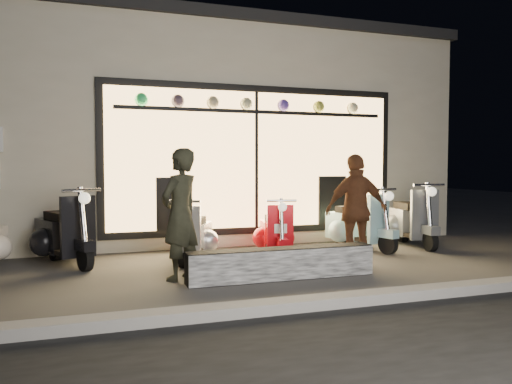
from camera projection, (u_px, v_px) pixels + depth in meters
ground at (246, 270)px, 6.89m from camera, size 40.00×40.00×0.00m
kerb at (305, 304)px, 5.00m from camera, size 40.00×0.25×0.12m
shop_building at (182, 137)px, 11.50m from camera, size 10.20×6.23×4.20m
graffiti_barrier at (282, 263)px, 6.36m from camera, size 2.46×0.28×0.40m
scooter_silver at (194, 235)px, 7.70m from camera, size 0.76×1.25×0.92m
scooter_red at (275, 233)px, 8.08m from camera, size 0.56×1.27×0.90m
scooter_black at (63, 234)px, 7.39m from camera, size 0.89×1.48×1.08m
scooter_blue at (354, 225)px, 8.73m from camera, size 0.74×1.44×1.03m
scooter_grey at (409, 220)px, 9.18m from camera, size 0.65×1.54×1.09m
man at (180, 214)px, 6.29m from camera, size 0.72×0.70×1.67m
woman at (356, 210)px, 7.18m from camera, size 0.96×0.43×1.61m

